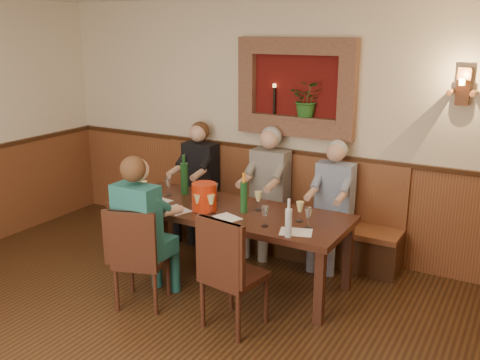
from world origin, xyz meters
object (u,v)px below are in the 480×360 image
object	(u,v)px
chair_near_right	(233,294)
person_bench_left	(197,190)
spittoon_bucket	(204,197)
wine_bottle_green_b	(184,178)
dining_table	(229,216)
wine_bottle_green_a	(244,196)
person_chair_front	(145,242)
bench	(270,220)
chair_near_left	(142,276)
person_bench_mid	(266,201)
water_bottle	(289,222)
person_bench_right	(331,215)

from	to	relation	value
chair_near_right	person_bench_left	size ratio (longest dim) A/B	0.73
spittoon_bucket	wine_bottle_green_b	bearing A→B (deg)	144.25
dining_table	chair_near_right	xyz separation A→B (m)	(0.49, -0.76, -0.38)
dining_table	wine_bottle_green_a	bearing A→B (deg)	-3.46
person_chair_front	wine_bottle_green_b	bearing A→B (deg)	103.74
bench	wine_bottle_green_a	distance (m)	1.13
bench	chair_near_left	world-z (taller)	bench
person_bench_mid	water_bottle	size ratio (longest dim) A/B	4.21
water_bottle	chair_near_right	bearing A→B (deg)	-129.67
spittoon_bucket	chair_near_left	bearing A→B (deg)	-108.26
wine_bottle_green_a	water_bottle	size ratio (longest dim) A/B	1.16
chair_near_left	person_chair_front	bearing A→B (deg)	75.86
dining_table	wine_bottle_green_a	world-z (taller)	wine_bottle_green_a
chair_near_right	person_chair_front	bearing A→B (deg)	-170.50
bench	wine_bottle_green_b	size ratio (longest dim) A/B	6.98
person_bench_left	wine_bottle_green_b	xyz separation A→B (m)	(0.28, -0.64, 0.35)
bench	person_chair_front	distance (m)	1.79
dining_table	person_bench_right	world-z (taller)	person_bench_right
person_bench_right	bench	bearing A→B (deg)	172.30
dining_table	person_bench_left	bearing A→B (deg)	138.60
dining_table	spittoon_bucket	bearing A→B (deg)	-142.60
bench	wine_bottle_green_a	bearing A→B (deg)	-79.47
chair_near_right	wine_bottle_green_b	bearing A→B (deg)	148.97
person_chair_front	water_bottle	distance (m)	1.34
chair_near_left	wine_bottle_green_a	xyz separation A→B (m)	(0.60, 0.84, 0.63)
person_bench_left	wine_bottle_green_b	world-z (taller)	person_bench_left
person_bench_right	water_bottle	size ratio (longest dim) A/B	3.99
person_bench_left	person_chair_front	world-z (taller)	person_chair_front
person_bench_left	person_bench_mid	size ratio (longest dim) A/B	0.98
wine_bottle_green_a	bench	bearing A→B (deg)	100.53
chair_near_right	person_bench_left	bearing A→B (deg)	140.60
bench	water_bottle	bearing A→B (deg)	-58.23
chair_near_right	person_bench_mid	bearing A→B (deg)	115.88
water_bottle	dining_table	bearing A→B (deg)	155.42
dining_table	chair_near_left	size ratio (longest dim) A/B	2.49
person_bench_mid	person_chair_front	bearing A→B (deg)	-104.72
person_bench_right	chair_near_right	bearing A→B (deg)	-99.71
wine_bottle_green_a	water_bottle	distance (m)	0.73
bench	person_bench_left	world-z (taller)	person_bench_left
person_chair_front	spittoon_bucket	distance (m)	0.74
bench	chair_near_left	bearing A→B (deg)	-103.29
wine_bottle_green_a	spittoon_bucket	bearing A→B (deg)	-159.82
chair_near_right	chair_near_left	bearing A→B (deg)	-165.82
person_bench_left	spittoon_bucket	xyz separation A→B (m)	(0.76, -0.98, 0.31)
bench	chair_near_right	distance (m)	1.78
dining_table	chair_near_left	bearing A→B (deg)	-116.46
chair_near_left	wine_bottle_green_b	xyz separation A→B (m)	(-0.25, 1.05, 0.65)
water_bottle	chair_near_left	bearing A→B (deg)	-158.83
bench	dining_table	bearing A→B (deg)	-90.00
chair_near_left	water_bottle	bearing A→B (deg)	2.06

